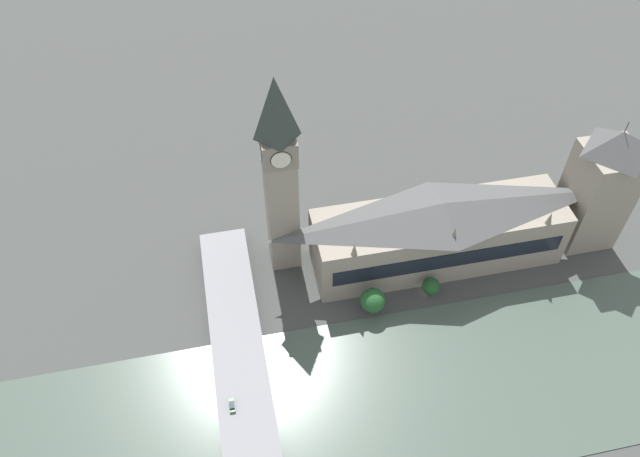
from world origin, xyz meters
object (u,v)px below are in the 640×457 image
(clock_tower, at_px, (280,176))
(parliament_hall, at_px, (439,232))
(car_northbound_lead, at_px, (232,405))
(victoria_tower, at_px, (599,187))
(road_bridge, at_px, (247,419))

(clock_tower, bearing_deg, parliament_hall, -101.55)
(car_northbound_lead, bearing_deg, clock_tower, -24.13)
(parliament_hall, xyz_separation_m, clock_tower, (10.87, 53.20, 26.98))
(victoria_tower, xyz_separation_m, car_northbound_lead, (-45.70, 135.91, -19.73))
(victoria_tower, distance_m, car_northbound_lead, 144.74)
(parliament_hall, bearing_deg, clock_tower, 78.45)
(victoria_tower, bearing_deg, car_northbound_lead, 108.58)
(parliament_hall, height_order, clock_tower, clock_tower)
(clock_tower, relative_size, car_northbound_lead, 17.33)
(clock_tower, height_order, victoria_tower, clock_tower)
(road_bridge, distance_m, car_northbound_lead, 6.09)
(parliament_hall, relative_size, clock_tower, 1.13)
(parliament_hall, distance_m, car_northbound_lead, 91.29)
(parliament_hall, relative_size, road_bridge, 0.59)
(parliament_hall, relative_size, victoria_tower, 1.66)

